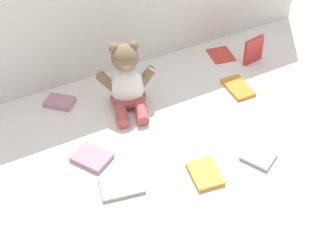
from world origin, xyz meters
TOP-DOWN VIEW (x-y plane):
  - ground_plane at (0.00, 0.00)m, footprint 3.20×3.20m
  - teddy_bear at (-0.04, 0.17)m, footprint 0.22×0.22m
  - book_case_0 at (0.45, 0.28)m, footprint 0.11×0.13m
  - book_case_1 at (-0.22, -0.18)m, footprint 0.15×0.12m
  - book_case_2 at (0.23, -0.29)m, footprint 0.12×0.13m
  - book_case_3 at (0.54, 0.18)m, footprint 0.10×0.04m
  - book_case_4 at (-0.27, 0.29)m, footprint 0.13×0.12m
  - book_case_5 at (0.38, 0.05)m, footprint 0.09×0.14m
  - book_case_6 at (-0.26, -0.03)m, footprint 0.14×0.15m
  - book_case_8 at (0.04, -0.26)m, footprint 0.11×0.13m

SIDE VIEW (x-z plane):
  - ground_plane at x=0.00m, z-range 0.00..0.00m
  - book_case_0 at x=0.45m, z-range 0.00..0.01m
  - book_case_1 at x=-0.22m, z-range 0.00..0.01m
  - book_case_2 at x=0.23m, z-range 0.00..0.01m
  - book_case_5 at x=0.38m, z-range 0.00..0.01m
  - book_case_8 at x=0.04m, z-range 0.00..0.02m
  - book_case_4 at x=-0.27m, z-range 0.00..0.02m
  - book_case_6 at x=-0.26m, z-range 0.00..0.02m
  - book_case_3 at x=0.54m, z-range 0.00..0.11m
  - teddy_bear at x=-0.04m, z-range -0.03..0.23m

